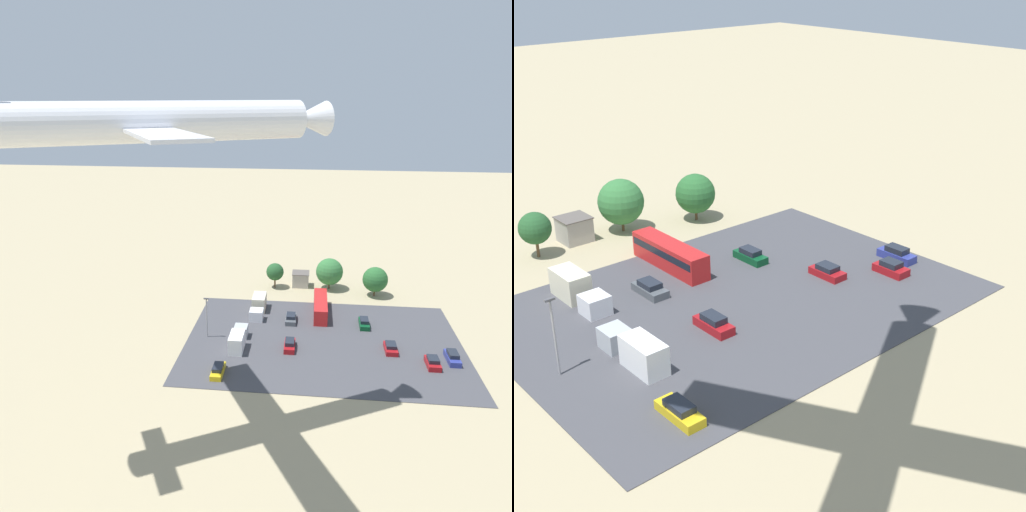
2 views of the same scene
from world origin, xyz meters
The scene contains 18 objects.
ground_plane centered at (0.00, 0.00, 0.00)m, with size 400.00×400.00×0.00m, color tan.
parking_lot_surface centered at (0.00, 11.04, 0.04)m, with size 47.76×33.99×0.08m.
shed_building centered at (4.77, -15.49, 1.62)m, with size 3.82×3.77×3.23m.
bus centered at (0.42, -0.70, 1.71)m, with size 2.60×11.91×3.03m.
parked_car_0 centered at (16.34, 23.63, 0.68)m, with size 1.75×4.73×1.45m.
parked_car_1 centered at (-7.67, 4.06, 0.72)m, with size 1.77×4.49×1.53m.
parked_car_2 centered at (5.71, 14.27, 0.75)m, with size 1.80×4.52×1.60m.
parked_car_3 centered at (6.02, 3.55, 0.70)m, with size 1.98×4.53×1.48m.
parked_car_4 centered at (-17.27, 17.46, 0.72)m, with size 1.98×4.02×1.54m.
parked_car_5 centered at (-20.81, 15.42, 0.76)m, with size 1.80×4.67×1.64m.
parked_car_6 centered at (-11.30, 13.20, 0.67)m, with size 1.99×4.17×1.42m.
parked_truck_0 centered at (12.63, 0.03, 1.44)m, with size 2.55×8.81×2.98m.
parked_truck_1 centered at (14.58, 14.43, 1.42)m, with size 2.35×8.66×2.93m.
tree_near_shed centered at (10.47, -13.94, 3.68)m, with size 3.89×3.89×5.64m.
tree_apron_mid centered at (-1.57, -14.50, 4.02)m, with size 5.96×5.96×7.00m.
tree_apron_far centered at (-11.19, -11.44, 3.74)m, with size 5.37×5.37×6.43m.
light_pole_lot_centre centered at (20.56, 11.56, 4.23)m, with size 0.90×0.28×7.45m.
airplane centered at (19.14, 37.18, 38.60)m, with size 37.44×31.10×9.81m.
Camera 1 is at (2.66, 90.49, 41.43)m, focal length 35.00 mm.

